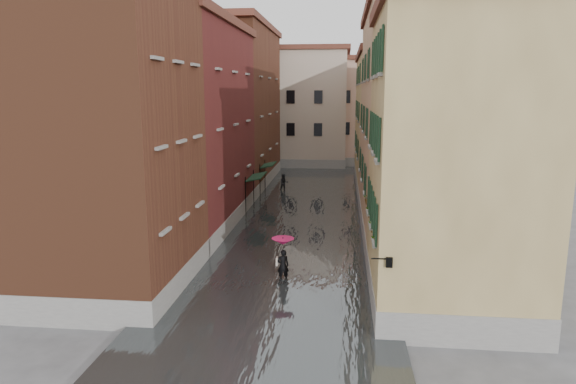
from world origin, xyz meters
The scene contains 16 objects.
ground centered at (0.00, 0.00, 0.00)m, with size 120.00×120.00×0.00m, color #505052.
floodwater centered at (0.00, 13.00, 0.10)m, with size 10.00×60.00×0.20m, color #414648.
building_left_near centered at (-7.00, -2.00, 6.50)m, with size 6.00×8.00×13.00m, color brown.
building_left_mid centered at (-7.00, 9.00, 6.25)m, with size 6.00×14.00×12.50m, color #581E1B.
building_left_far centered at (-7.00, 24.00, 7.00)m, with size 6.00×16.00×14.00m, color brown.
building_right_near centered at (7.00, -2.00, 5.75)m, with size 6.00×8.00×11.50m, color olive.
building_right_mid centered at (7.00, 9.00, 6.50)m, with size 6.00×14.00×13.00m, color tan.
building_right_far centered at (7.00, 24.00, 5.75)m, with size 6.00×16.00×11.50m, color olive.
building_end_cream centered at (-3.00, 38.00, 6.50)m, with size 12.00×9.00×13.00m, color #AFA08B.
building_end_pink centered at (6.00, 40.00, 6.00)m, with size 10.00×9.00×12.00m, color #CEA390.
awning_near centered at (-3.48, 13.47, 2.47)m, with size 1.09×3.33×2.80m.
awning_far centered at (-3.49, 19.48, 2.46)m, with size 1.09×2.78×2.80m.
wall_lantern centered at (4.33, -6.00, 3.01)m, with size 0.71×0.22×0.35m.
window_planters centered at (4.12, -0.62, 3.51)m, with size 0.59×8.40×0.84m.
pedestrian_main centered at (0.10, -0.41, 1.34)m, with size 1.06×1.06×2.06m.
pedestrian_far centered at (-2.29, 20.80, 0.79)m, with size 0.77×0.60×1.58m, color black.
Camera 1 is at (2.72, -22.67, 8.63)m, focal length 32.00 mm.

